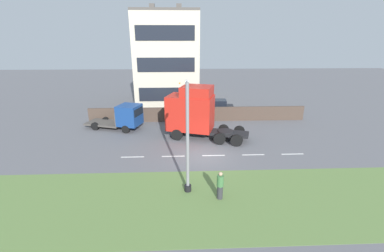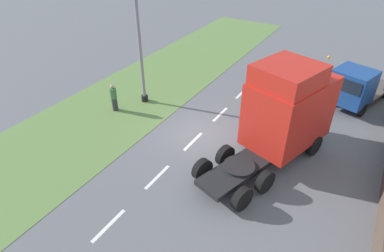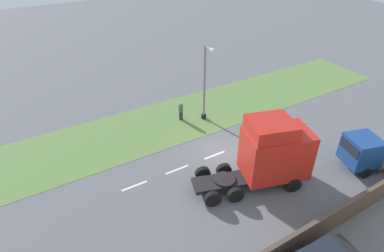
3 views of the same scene
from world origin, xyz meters
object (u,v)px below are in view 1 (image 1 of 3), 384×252
Objects in this scene: flatbed_truck at (125,117)px; pedestrian at (220,186)px; lamp_post at (188,146)px; parked_car at (215,108)px; lorry_cab at (193,112)px.

flatbed_truck reaches higher than pedestrian.
parked_car is at bearing -13.02° from lamp_post.
flatbed_truck is 0.92× the size of lamp_post.
flatbed_truck is 14.53m from pedestrian.
lorry_cab is 4.45× the size of pedestrian.
pedestrian is at bearing -116.31° from lamp_post.
lorry_cab is 10.11m from pedestrian.
parked_car is (4.26, -9.60, -0.39)m from flatbed_truck.
lorry_cab is at bearing 160.17° from parked_car.
lamp_post is (-9.02, 0.76, 0.53)m from lorry_cab.
pedestrian is (-12.23, -7.82, -0.52)m from flatbed_truck.
lamp_post is at bearing -167.32° from lorry_cab.
lorry_cab is at bearing -4.80° from lamp_post.
parked_car is at bearing 131.37° from flatbed_truck.
lorry_cab is 1.16× the size of lamp_post.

